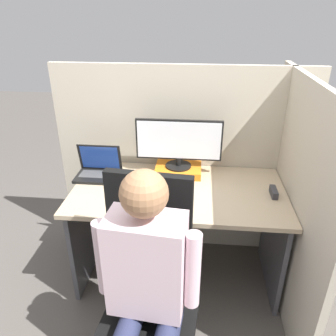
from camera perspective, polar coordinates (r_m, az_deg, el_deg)
ground_plane at (r=2.41m, az=0.90°, el=-24.18°), size 12.00×12.00×0.00m
cubicle_panel_back at (r=2.56m, az=2.48°, el=0.78°), size 1.92×0.04×1.51m
cubicle_panel_right at (r=2.22m, az=21.09°, el=-5.39°), size 0.04×1.41×1.51m
desk at (r=2.30m, az=1.79°, el=-7.80°), size 1.42×0.76×0.75m
paper_box at (r=2.40m, az=1.81°, el=-0.29°), size 0.33×0.24×0.05m
monitor at (r=2.32m, az=1.89°, el=4.50°), size 0.61×0.19×0.35m
laptop at (r=2.40m, az=-11.99°, el=-0.43°), size 0.31×0.21×0.23m
mouse at (r=2.17m, az=-7.00°, el=-3.93°), size 0.07×0.05×0.04m
stapler at (r=2.23m, az=17.93°, el=-4.03°), size 0.04×0.12×0.05m
carrot_toy at (r=1.97m, az=-0.16°, el=-7.00°), size 0.05×0.14×0.05m
office_chair at (r=1.77m, az=-3.26°, el=-19.90°), size 0.53×0.58×1.15m
person at (r=1.52m, az=-3.79°, el=-20.00°), size 0.48×0.45×1.30m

